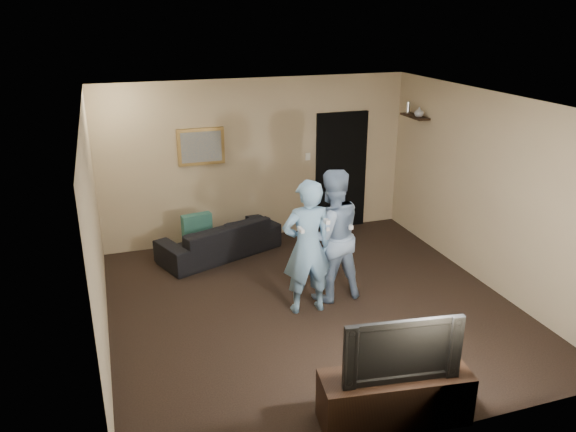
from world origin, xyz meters
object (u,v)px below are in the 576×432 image
object	(u,v)px
sofa	(219,238)
tv_console	(394,397)
television	(399,345)
wii_player_right	(331,235)
wii_player_left	(307,247)

from	to	relation	value
sofa	tv_console	distance (m)	4.24
television	wii_player_right	xyz separation A→B (m)	(0.34, 2.39, 0.07)
tv_console	wii_player_left	size ratio (longest dim) A/B	0.80
wii_player_left	tv_console	bearing A→B (deg)	-88.28
wii_player_right	sofa	bearing A→B (deg)	121.56
wii_player_left	wii_player_right	size ratio (longest dim) A/B	0.99
television	wii_player_right	world-z (taller)	wii_player_right
television	sofa	bearing A→B (deg)	108.04
sofa	wii_player_right	bearing A→B (deg)	100.28
television	wii_player_right	size ratio (longest dim) A/B	0.61
sofa	tv_console	xyz separation A→B (m)	(0.75, -4.17, -0.02)
television	wii_player_left	bearing A→B (deg)	99.57
sofa	wii_player_right	size ratio (longest dim) A/B	1.07
tv_console	television	distance (m)	0.55
television	tv_console	bearing A→B (deg)	0.00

